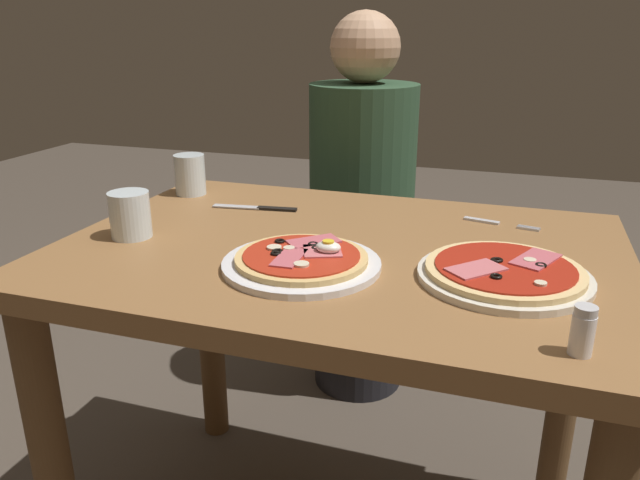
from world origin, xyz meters
name	(u,v)px	position (x,y,z in m)	size (l,w,h in m)	color
dining_table	(339,309)	(0.00, 0.00, 0.61)	(1.05, 0.75, 0.75)	olive
pizza_foreground	(302,261)	(-0.03, -0.13, 0.76)	(0.27, 0.27, 0.05)	white
pizza_across_left	(504,273)	(0.30, -0.07, 0.76)	(0.28, 0.28, 0.03)	silver
water_glass_near	(130,218)	(-0.40, -0.08, 0.79)	(0.08, 0.08, 0.09)	silver
water_glass_far	(190,177)	(-0.45, 0.24, 0.79)	(0.07, 0.07, 0.10)	silver
fork	(495,223)	(0.27, 0.23, 0.75)	(0.16, 0.05, 0.00)	silver
knife	(261,208)	(-0.24, 0.17, 0.75)	(0.20, 0.04, 0.01)	silver
salt_shaker	(583,331)	(0.40, -0.29, 0.78)	(0.03, 0.03, 0.07)	white
diner_person	(361,222)	(-0.14, 0.71, 0.56)	(0.32, 0.32, 1.18)	black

